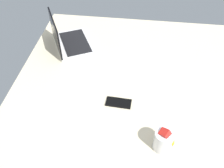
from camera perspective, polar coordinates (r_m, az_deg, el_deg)
The scene contains 4 objects.
bed_mattress at distance 144.95cm, azimuth 3.79°, elevation -6.93°, with size 180.00×140.00×18.00cm, color beige.
laptop at distance 177.21cm, azimuth -9.98°, elevation 9.74°, with size 39.84×35.47×23.00cm.
snack_cup at distance 119.67cm, azimuth 11.77°, elevation -12.43°, with size 9.85×9.00×13.92cm.
cell_phone at distance 138.09cm, azimuth 1.54°, elevation -4.19°, with size 6.80×14.00×0.80cm, color black.
Camera 1 is at (-89.55, -1.98, 122.96)cm, focal length 39.88 mm.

